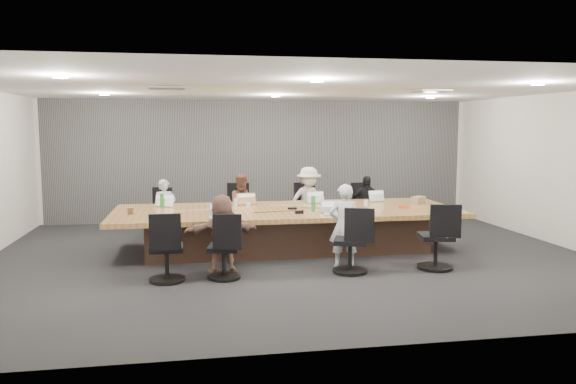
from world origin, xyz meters
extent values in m
cube|color=#232326|center=(0.00, 0.00, 0.00)|extent=(10.00, 8.00, 0.00)
cube|color=white|center=(0.00, 0.00, 2.80)|extent=(10.00, 8.00, 0.00)
cube|color=silver|center=(0.00, 4.00, 1.40)|extent=(10.00, 0.00, 2.80)
cube|color=silver|center=(0.00, -4.00, 1.40)|extent=(10.00, 0.00, 2.80)
cube|color=silver|center=(5.00, 0.00, 1.40)|extent=(0.00, 8.00, 2.80)
cube|color=#5B5B5C|center=(0.00, 3.92, 1.40)|extent=(9.80, 0.04, 2.80)
cube|color=#432B21|center=(0.00, 0.50, 0.33)|extent=(4.80, 1.40, 0.66)
cube|color=#9F6F3B|center=(0.00, 0.50, 0.70)|extent=(6.00, 2.20, 0.08)
imported|color=#A8B1C1|center=(-2.16, 1.85, 0.59)|extent=(0.46, 0.34, 1.17)
cube|color=#B2B2B7|center=(-2.16, 1.30, 0.75)|extent=(0.36, 0.28, 0.02)
imported|color=brown|center=(-0.64, 1.85, 0.63)|extent=(0.67, 0.55, 1.26)
cube|color=#8C6647|center=(-0.64, 1.30, 0.75)|extent=(0.38, 0.28, 0.02)
imported|color=#B6B6B6|center=(0.68, 1.85, 0.69)|extent=(0.97, 0.67, 1.38)
cube|color=#B2B2B7|center=(0.68, 1.30, 0.75)|extent=(0.37, 0.28, 0.02)
imported|color=black|center=(1.88, 1.85, 0.59)|extent=(0.74, 0.43, 1.19)
cube|color=#B2B2B7|center=(1.88, 1.30, 0.75)|extent=(0.33, 0.25, 0.02)
imported|color=#7F5B4C|center=(-1.22, -0.85, 0.59)|extent=(1.13, 0.48, 1.19)
cube|color=#B2B2B7|center=(-1.22, -0.30, 0.75)|extent=(0.35, 0.24, 0.02)
imported|color=silver|center=(0.66, -0.85, 0.65)|extent=(0.51, 0.37, 1.30)
cube|color=#B2B2B7|center=(0.66, -0.30, 0.75)|extent=(0.39, 0.29, 0.02)
cylinder|color=#2E8734|center=(-2.18, 1.10, 0.86)|extent=(0.08, 0.08, 0.24)
cylinder|color=#2E8734|center=(0.40, 0.18, 0.87)|extent=(0.08, 0.08, 0.26)
cylinder|color=silver|center=(-0.90, 0.55, 0.84)|extent=(0.08, 0.08, 0.20)
cylinder|color=white|center=(-0.66, 0.73, 0.79)|extent=(0.08, 0.08, 0.10)
cylinder|color=white|center=(1.48, 0.59, 0.79)|extent=(0.11, 0.11, 0.10)
cylinder|color=brown|center=(-2.65, 0.33, 0.80)|extent=(0.10, 0.10, 0.11)
cube|color=black|center=(-1.06, 0.03, 0.76)|extent=(0.18, 0.15, 0.03)
cube|color=black|center=(0.08, 0.45, 0.76)|extent=(0.18, 0.13, 0.03)
cube|color=black|center=(0.10, -0.09, 0.77)|extent=(0.14, 0.05, 0.05)
cube|color=#99805E|center=(2.55, 0.74, 0.81)|extent=(0.30, 0.26, 0.14)
cube|color=#CC5020|center=(2.07, 0.27, 0.76)|extent=(0.22, 0.18, 0.04)
camera|label=1|loc=(-1.66, -9.11, 2.16)|focal=35.00mm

